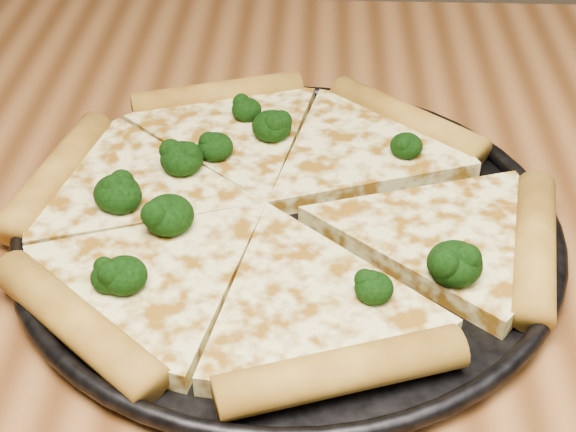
{
  "coord_description": "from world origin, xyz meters",
  "views": [
    {
      "loc": [
        -0.07,
        -0.35,
        1.1
      ],
      "look_at": [
        -0.09,
        0.08,
        0.77
      ],
      "focal_mm": 52.95,
      "sensor_mm": 36.0,
      "label": 1
    }
  ],
  "objects": [
    {
      "name": "dining_table",
      "position": [
        0.0,
        0.0,
        0.66
      ],
      "size": [
        1.2,
        0.9,
        0.75
      ],
      "color": "brown",
      "rests_on": "ground"
    },
    {
      "name": "pizza_pan",
      "position": [
        -0.09,
        0.08,
        0.76
      ],
      "size": [
        0.35,
        0.35,
        0.02
      ],
      "color": "black",
      "rests_on": "dining_table"
    },
    {
      "name": "pizza",
      "position": [
        -0.1,
        0.09,
        0.77
      ],
      "size": [
        0.36,
        0.35,
        0.03
      ],
      "rotation": [
        0.0,
        0.0,
        0.32
      ],
      "color": "#F1EC93",
      "rests_on": "pizza_pan"
    },
    {
      "name": "broccoli_florets",
      "position": [
        -0.12,
        0.08,
        0.78
      ],
      "size": [
        0.24,
        0.21,
        0.02
      ],
      "color": "black",
      "rests_on": "pizza"
    }
  ]
}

